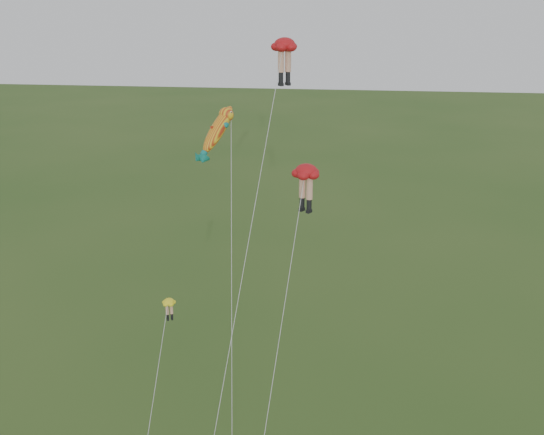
# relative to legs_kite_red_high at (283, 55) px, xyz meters

# --- Properties ---
(legs_kite_red_high) EXTENTS (4.32, 10.57, 22.64)m
(legs_kite_red_high) POSITION_rel_legs_kite_red_high_xyz_m (0.00, 0.00, 0.00)
(legs_kite_red_high) COLOR red
(legs_kite_red_high) RESTS_ON ground
(legs_kite_red_mid) EXTENTS (3.10, 9.03, 16.11)m
(legs_kite_red_mid) POSITION_rel_legs_kite_red_high_xyz_m (1.43, -1.54, -6.41)
(legs_kite_red_mid) COLOR red
(legs_kite_red_mid) RESTS_ON ground
(legs_kite_yellow) EXTENTS (1.12, 8.60, 7.88)m
(legs_kite_yellow) POSITION_rel_legs_kite_red_high_xyz_m (-6.49, -2.91, -14.67)
(legs_kite_yellow) COLOR yellow
(legs_kite_yellow) RESTS_ON ground
(fish_kite) EXTENTS (3.24, 9.70, 19.08)m
(fish_kite) POSITION_rel_legs_kite_red_high_xyz_m (-3.70, -0.13, -4.24)
(fish_kite) COLOR yellow
(fish_kite) RESTS_ON ground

